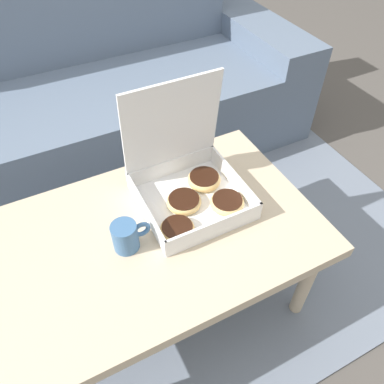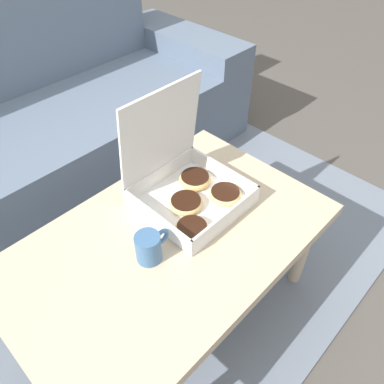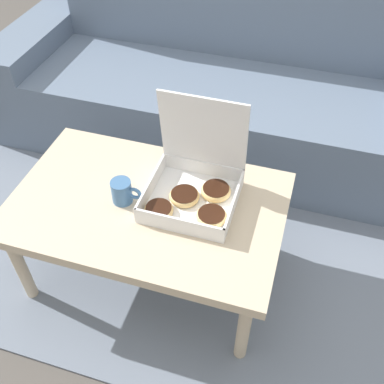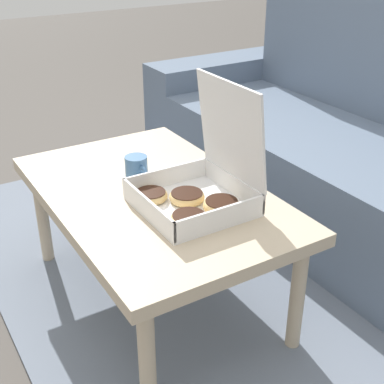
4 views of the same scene
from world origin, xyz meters
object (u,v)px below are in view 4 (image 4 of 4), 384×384
object	(u,v)px
coffee_table	(153,203)
pastry_box	(198,188)
couch	(367,157)
coffee_mug	(137,170)

from	to	relation	value
coffee_table	pastry_box	size ratio (longest dim) A/B	2.66
couch	pastry_box	xyz separation A→B (m)	(0.16, -0.90, 0.17)
couch	coffee_mug	bearing A→B (deg)	-94.70
coffee_table	coffee_mug	distance (m)	0.12
coffee_table	coffee_mug	world-z (taller)	coffee_mug
coffee_table	pastry_box	world-z (taller)	pastry_box
coffee_mug	couch	bearing A→B (deg)	85.30
coffee_table	pastry_box	xyz separation A→B (m)	(0.16, 0.07, 0.10)
coffee_mug	coffee_table	bearing A→B (deg)	8.80
couch	coffee_mug	world-z (taller)	couch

